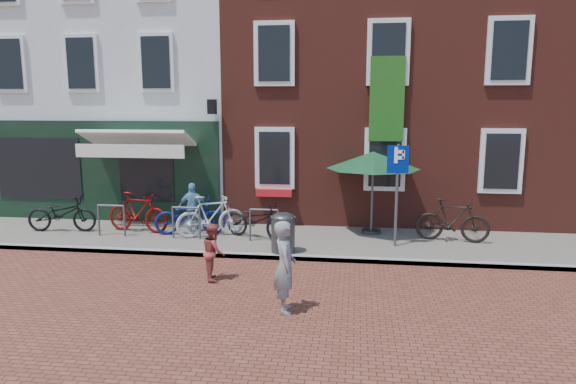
# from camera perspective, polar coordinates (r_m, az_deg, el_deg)

# --- Properties ---
(ground) EXTENTS (80.00, 80.00, 0.00)m
(ground) POSITION_cam_1_polar(r_m,az_deg,el_deg) (11.94, -6.06, -7.30)
(ground) COLOR brown
(sidewalk) EXTENTS (24.00, 3.00, 0.10)m
(sidewalk) POSITION_cam_1_polar(r_m,az_deg,el_deg) (13.16, -0.27, -5.39)
(sidewalk) COLOR slate
(sidewalk) RESTS_ON ground
(building_stucco) EXTENTS (8.00, 8.00, 9.00)m
(building_stucco) POSITION_cam_1_polar(r_m,az_deg,el_deg) (19.69, -15.96, 12.35)
(building_stucco) COLOR silver
(building_stucco) RESTS_ON ground
(building_brick_mid) EXTENTS (6.00, 8.00, 10.00)m
(building_brick_mid) POSITION_cam_1_polar(r_m,az_deg,el_deg) (18.16, 5.39, 14.51)
(building_brick_mid) COLOR maroon
(building_brick_mid) RESTS_ON ground
(building_brick_right) EXTENTS (6.00, 8.00, 10.00)m
(building_brick_right) POSITION_cam_1_polar(r_m,az_deg,el_deg) (18.90, 24.43, 13.51)
(building_brick_right) COLOR maroon
(building_brick_right) RESTS_ON ground
(litter_bin) EXTENTS (0.54, 0.54, 1.00)m
(litter_bin) POSITION_cam_1_polar(r_m,az_deg,el_deg) (11.86, -0.55, -4.29)
(litter_bin) COLOR #3C3D3F
(litter_bin) RESTS_ON sidewalk
(parking_sign) EXTENTS (0.50, 0.07, 2.46)m
(parking_sign) POSITION_cam_1_polar(r_m,az_deg,el_deg) (12.43, 11.98, 1.64)
(parking_sign) COLOR #4C4C4F
(parking_sign) RESTS_ON sidewalk
(parasol) EXTENTS (2.43, 2.43, 2.27)m
(parasol) POSITION_cam_1_polar(r_m,az_deg,el_deg) (13.56, 9.40, 3.84)
(parasol) COLOR #4C4C4F
(parasol) RESTS_ON sidewalk
(woman) EXTENTS (0.50, 0.65, 1.58)m
(woman) POSITION_cam_1_polar(r_m,az_deg,el_deg) (8.76, -0.36, -8.25)
(woman) COLOR gray
(woman) RESTS_ON ground
(boy) EXTENTS (0.59, 0.67, 1.14)m
(boy) POSITION_cam_1_polar(r_m,az_deg,el_deg) (10.48, -8.20, -6.54)
(boy) COLOR #A13E36
(boy) RESTS_ON ground
(cafe_person) EXTENTS (0.82, 0.48, 1.32)m
(cafe_person) POSITION_cam_1_polar(r_m,az_deg,el_deg) (13.98, -10.45, -1.68)
(cafe_person) COLOR #6FA8C7
(cafe_person) RESTS_ON sidewalk
(bicycle_0) EXTENTS (1.90, 0.85, 0.97)m
(bicycle_0) POSITION_cam_1_polar(r_m,az_deg,el_deg) (15.07, -23.72, -2.20)
(bicycle_0) COLOR black
(bicycle_0) RESTS_ON sidewalk
(bicycle_1) EXTENTS (1.85, 0.81, 1.07)m
(bicycle_1) POSITION_cam_1_polar(r_m,az_deg,el_deg) (14.29, -16.25, -2.15)
(bicycle_1) COLOR #5D0907
(bicycle_1) RESTS_ON sidewalk
(bicycle_2) EXTENTS (1.94, 1.03, 0.97)m
(bicycle_2) POSITION_cam_1_polar(r_m,az_deg,el_deg) (13.73, -10.75, -2.64)
(bicycle_2) COLOR #0A115B
(bicycle_2) RESTS_ON sidewalk
(bicycle_3) EXTENTS (1.82, 1.25, 1.07)m
(bicycle_3) POSITION_cam_1_polar(r_m,az_deg,el_deg) (13.40, -8.54, -2.65)
(bicycle_3) COLOR silver
(bicycle_3) RESTS_ON sidewalk
(bicycle_4) EXTENTS (1.95, 1.29, 0.97)m
(bicycle_4) POSITION_cam_1_polar(r_m,az_deg,el_deg) (13.10, -3.47, -3.08)
(bicycle_4) COLOR black
(bicycle_4) RESTS_ON sidewalk
(bicycle_5) EXTENTS (1.84, 0.81, 1.07)m
(bicycle_5) POSITION_cam_1_polar(r_m,az_deg,el_deg) (13.43, 17.69, -2.99)
(bicycle_5) COLOR black
(bicycle_5) RESTS_ON sidewalk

